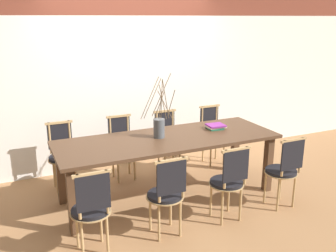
{
  "coord_description": "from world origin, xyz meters",
  "views": [
    {
      "loc": [
        -1.78,
        -3.93,
        2.19
      ],
      "look_at": [
        0.0,
        0.0,
        0.93
      ],
      "focal_mm": 40.0,
      "sensor_mm": 36.0,
      "label": 1
    }
  ],
  "objects_px": {
    "chair_far_center": "(168,138)",
    "book_stack": "(215,126)",
    "dining_table": "(168,145)",
    "chair_near_center": "(229,180)",
    "vase_centerpiece": "(159,126)"
  },
  "relations": [
    {
      "from": "chair_far_center",
      "to": "dining_table",
      "type": "bearing_deg",
      "value": 65.89
    },
    {
      "from": "chair_far_center",
      "to": "book_stack",
      "type": "height_order",
      "value": "chair_far_center"
    },
    {
      "from": "dining_table",
      "to": "book_stack",
      "type": "relative_size",
      "value": 11.23
    },
    {
      "from": "dining_table",
      "to": "chair_far_center",
      "type": "xyz_separation_m",
      "value": [
        0.36,
        0.8,
        -0.2
      ]
    },
    {
      "from": "vase_centerpiece",
      "to": "dining_table",
      "type": "bearing_deg",
      "value": -36.39
    },
    {
      "from": "dining_table",
      "to": "chair_near_center",
      "type": "height_order",
      "value": "chair_near_center"
    },
    {
      "from": "chair_far_center",
      "to": "book_stack",
      "type": "xyz_separation_m",
      "value": [
        0.37,
        -0.71,
        0.32
      ]
    },
    {
      "from": "dining_table",
      "to": "chair_near_center",
      "type": "distance_m",
      "value": 0.9
    },
    {
      "from": "chair_near_center",
      "to": "book_stack",
      "type": "xyz_separation_m",
      "value": [
        0.36,
        0.9,
        0.32
      ]
    },
    {
      "from": "vase_centerpiece",
      "to": "book_stack",
      "type": "height_order",
      "value": "vase_centerpiece"
    },
    {
      "from": "dining_table",
      "to": "vase_centerpiece",
      "type": "distance_m",
      "value": 0.26
    },
    {
      "from": "chair_near_center",
      "to": "vase_centerpiece",
      "type": "height_order",
      "value": "vase_centerpiece"
    },
    {
      "from": "vase_centerpiece",
      "to": "chair_near_center",
      "type": "bearing_deg",
      "value": -62.38
    },
    {
      "from": "chair_far_center",
      "to": "vase_centerpiece",
      "type": "relative_size",
      "value": 1.15
    },
    {
      "from": "dining_table",
      "to": "chair_far_center",
      "type": "relative_size",
      "value": 3.06
    }
  ]
}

